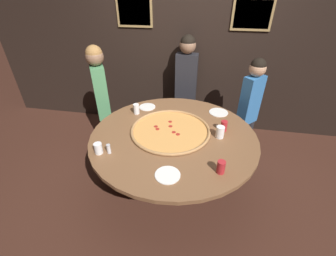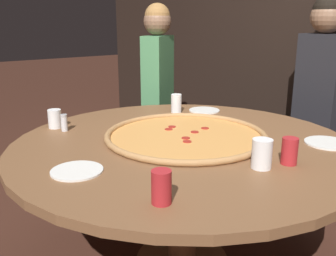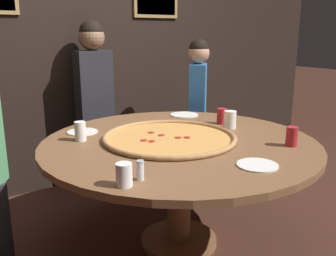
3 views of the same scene
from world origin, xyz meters
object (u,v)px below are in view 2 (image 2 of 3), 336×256
Objects in this scene: dining_table at (183,161)px; diner_centre_back at (319,92)px; drink_cup_far_right at (262,154)px; diner_side_right at (158,83)px; drink_cup_beside_pizza at (55,119)px; white_plate_beside_cup at (328,143)px; giant_pizza at (186,135)px; white_plate_right_side at (77,171)px; white_plate_left_side at (204,110)px; drink_cup_centre_back at (290,151)px; drink_cup_by_shaker at (176,103)px; condiment_shaker at (64,123)px; drink_cup_far_left at (161,187)px.

diner_centre_back is (-0.01, 1.25, 0.23)m from dining_table.
diner_side_right reaches higher than drink_cup_far_right.
drink_cup_beside_pizza is 1.51m from white_plate_beside_cup.
giant_pizza is at bearing 177.78° from drink_cup_far_right.
giant_pizza reaches higher than dining_table.
white_plate_right_side is 1.25m from white_plate_left_side.
dining_table is 1.27m from diner_centre_back.
dining_table is 1.27m from diner_side_right.
white_plate_left_side is 0.83m from diner_centre_back.
giant_pizza is 7.32× the size of drink_cup_centre_back.
drink_cup_far_right is at bearing 22.35° from drink_cup_beside_pizza.
drink_cup_by_shaker is at bearing -168.99° from white_plate_beside_cup.
condiment_shaker is (-0.12, -0.96, 0.05)m from white_plate_left_side.
drink_cup_centre_back is at bearing 28.33° from condiment_shaker.
white_plate_left_side is at bearing -126.40° from diner_side_right.
diner_side_right is (-0.66, 0.08, 0.09)m from white_plate_left_side.
giant_pizza is 0.58m from drink_cup_centre_back.
dining_table is at bearing -50.21° from giant_pizza.
drink_cup_by_shaker is at bearing 144.82° from dining_table.
drink_cup_by_shaker reaches higher than giant_pizza.
drink_cup_by_shaker is (-1.00, 0.86, 0.00)m from drink_cup_far_left.
white_plate_left_side is 0.14× the size of diner_centre_back.
giant_pizza is 0.67m from white_plate_right_side.
white_plate_beside_cup and white_plate_left_side have the same top height.
drink_cup_far_left is at bearing -93.69° from drink_cup_centre_back.
giant_pizza is 0.76m from drink_cup_far_left.
dining_table is 8.40× the size of white_plate_left_side.
drink_cup_centre_back is at bearing 58.26° from white_plate_right_side.
diner_side_right is (-1.08, -0.63, -0.02)m from diner_centre_back.
drink_cup_far_right is 1.31× the size of condiment_shaker.
diner_side_right is (-1.61, 0.46, 0.04)m from drink_cup_centre_back.
drink_cup_centre_back is 1.09× the size of drink_cup_beside_pizza.
diner_side_right reaches higher than white_plate_right_side.
drink_cup_centre_back is 1.68m from diner_side_right.
white_plate_right_side is 1.03× the size of white_plate_left_side.
drink_cup_centre_back is at bearing 86.31° from drink_cup_far_left.
condiment_shaker is at bearing -92.44° from drink_cup_by_shaker.
white_plate_beside_cup is at bearing 125.42° from diner_centre_back.
dining_table is at bearing 33.76° from drink_cup_beside_pizza.
drink_cup_beside_pizza is 0.07× the size of diner_side_right.
giant_pizza is at bearing 129.79° from dining_table.
dining_table is 0.80m from drink_cup_beside_pizza.
drink_cup_centre_back is 0.08× the size of diner_side_right.
drink_cup_far_right is 0.55× the size of white_plate_beside_cup.
drink_cup_centre_back reaches higher than white_plate_beside_cup.
dining_table is 0.71m from drink_cup_far_left.
condiment_shaker reaches higher than dining_table.
giant_pizza is 0.57m from drink_cup_by_shaker.
dining_table is 18.27× the size of condiment_shaker.
white_plate_right_side is at bearing -82.43° from giant_pizza.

